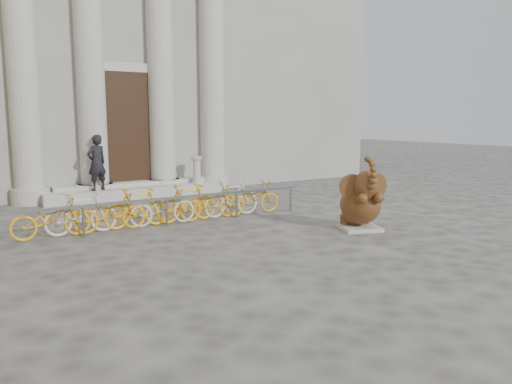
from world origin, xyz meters
TOP-DOWN VIEW (x-y plane):
  - ground at (0.00, 0.00)m, footprint 80.00×80.00m
  - classical_building at (0.00, 14.93)m, footprint 22.00×10.70m
  - entrance_steps at (0.00, 9.40)m, footprint 6.00×1.20m
  - elephant_statue at (2.88, 1.59)m, footprint 1.20×1.42m
  - bike_rack at (-0.88, 4.71)m, footprint 8.00×0.53m
  - pedestrian at (-1.30, 9.14)m, footprint 0.75×0.61m
  - balustrade_post at (2.19, 9.10)m, footprint 0.39×0.39m

SIDE VIEW (x-z plane):
  - ground at x=0.00m, z-range 0.00..0.00m
  - entrance_steps at x=0.00m, z-range 0.00..0.36m
  - bike_rack at x=-0.88m, z-range 0.00..1.00m
  - elephant_statue at x=2.88m, z-range -0.24..1.55m
  - balustrade_post at x=2.19m, z-range 0.32..1.27m
  - pedestrian at x=-1.30m, z-range 0.36..2.14m
  - classical_building at x=0.00m, z-range -0.02..11.98m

